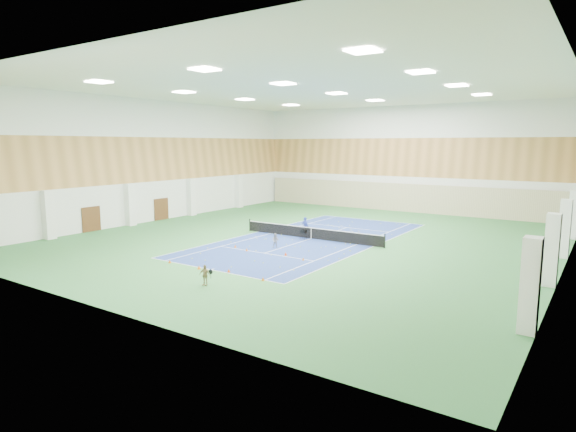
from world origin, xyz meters
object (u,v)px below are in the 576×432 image
(tennis_net, at_px, (311,232))
(child_court, at_px, (276,241))
(coach, at_px, (305,227))
(child_apron, at_px, (205,275))
(ball_cart, at_px, (303,235))

(tennis_net, distance_m, child_court, 4.44)
(tennis_net, bearing_deg, coach, 147.69)
(tennis_net, distance_m, coach, 1.16)
(tennis_net, xyz_separation_m, child_apron, (1.99, -14.48, 0.03))
(child_apron, bearing_deg, ball_cart, 88.32)
(child_court, xyz_separation_m, child_apron, (2.42, -10.06, 0.03))
(child_apron, xyz_separation_m, ball_cart, (-2.36, 13.88, -0.18))
(tennis_net, relative_size, child_apron, 11.08)
(tennis_net, height_order, coach, coach)
(coach, height_order, child_court, coach)
(child_apron, height_order, ball_cart, child_apron)
(coach, height_order, child_apron, coach)
(tennis_net, distance_m, child_apron, 14.61)
(tennis_net, relative_size, child_court, 11.79)
(tennis_net, xyz_separation_m, child_court, (-0.43, -4.42, -0.01))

